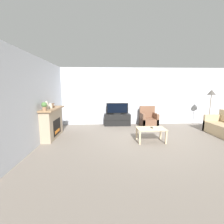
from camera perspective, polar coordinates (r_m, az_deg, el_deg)
The scene contains 14 objects.
ground_plane at distance 5.40m, azimuth 14.11°, elevation -10.13°, with size 24.00×24.00×0.00m, color slate.
wall_back at distance 7.36m, azimuth 9.41°, elevation 5.85°, with size 12.00×0.06×2.70m.
wall_left at distance 5.33m, azimuth -25.71°, elevation 3.87°, with size 0.06×12.00×2.70m.
fireplace at distance 5.74m, azimuth -21.81°, elevation -3.74°, with size 0.44×1.47×1.06m.
mantel_vase_left at distance 5.22m, azimuth -23.65°, elevation 2.21°, with size 0.11×0.11×0.28m.
mantel_vase_centre_left at distance 5.53m, azimuth -22.39°, elevation 2.11°, with size 0.13×0.13×0.19m.
mantel_clock at distance 5.77m, azimuth -21.52°, elevation 2.37°, with size 0.08×0.11×0.15m.
potted_plant at distance 5.05m, azimuth -24.41°, elevation 2.17°, with size 0.17×0.17×0.27m.
tv_stand at distance 7.09m, azimuth 2.02°, elevation -2.96°, with size 1.23×0.42×0.54m.
tv at distance 7.00m, azimuth 2.04°, elevation 1.14°, with size 1.02×0.18×0.52m.
armchair at distance 7.03m, azimuth 13.68°, elevation -3.11°, with size 0.70×0.76×0.93m.
coffee_table at distance 5.11m, azimuth 14.62°, elevation -6.69°, with size 0.92×0.56×0.45m.
remote at distance 5.15m, azimuth 14.87°, elevation -5.73°, with size 0.05×0.15×0.02m.
floor_lamp at distance 7.67m, azimuth 33.63°, elevation 5.45°, with size 0.34×0.34×1.69m.
Camera 1 is at (-1.50, -4.88, 1.75)m, focal length 24.00 mm.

